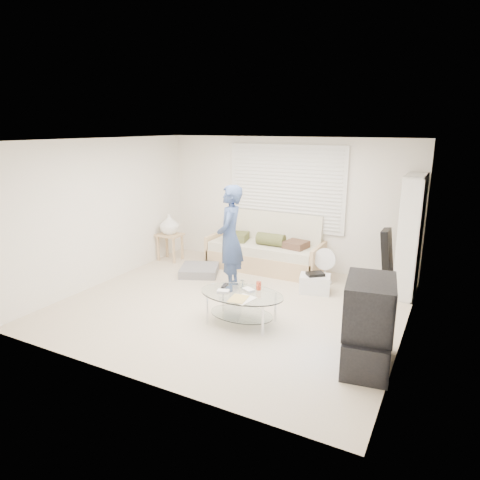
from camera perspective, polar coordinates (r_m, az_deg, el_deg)
The scene contains 13 objects.
ground at distance 6.71m, azimuth -1.21°, elevation -8.67°, with size 5.00×5.00×0.00m, color #BDAB93.
room_shell at distance 6.66m, azimuth 0.70°, elevation 5.79°, with size 5.02×4.52×2.51m.
window_blinds at distance 8.23m, azimuth 6.14°, elevation 6.91°, with size 2.32×0.08×1.62m.
futon_sofa at distance 8.28m, azimuth 3.43°, elevation -1.45°, with size 2.20×0.89×1.08m.
grey_floor_pillow at distance 8.06m, azimuth -5.43°, elevation -4.03°, with size 0.68×0.68×0.15m, color slate.
side_table at distance 8.81m, azimuth -9.40°, elevation 1.83°, with size 0.49×0.39×0.97m.
bookshelf at distance 7.36m, azimuth 21.70°, elevation 0.47°, with size 0.31×0.83×1.97m.
guitar_case at distance 7.45m, azimuth 18.93°, elevation -3.23°, with size 0.38×0.39×1.05m.
floor_fan at distance 7.64m, azimuth 11.30°, elevation -2.99°, with size 0.39×0.26×0.64m.
storage_bin at distance 7.26m, azimuth 9.95°, elevation -5.71°, with size 0.56×0.46×0.34m.
tv_unit at distance 5.17m, azimuth 16.66°, elevation -10.71°, with size 0.65×1.02×1.04m.
coffee_table at distance 6.01m, azimuth 0.20°, elevation -7.87°, with size 1.24×0.82×0.57m.
standing_person at distance 7.08m, azimuth -1.35°, elevation 0.20°, with size 0.65×0.43×1.78m, color navy.
Camera 1 is at (2.96, -5.39, 2.69)m, focal length 32.00 mm.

